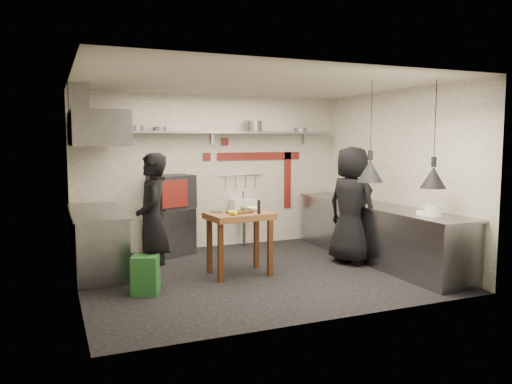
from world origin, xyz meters
name	(u,v)px	position (x,y,z in m)	size (l,w,h in m)	color
floor	(255,273)	(0.00, 0.00, 0.00)	(5.00, 5.00, 0.00)	black
ceiling	(255,83)	(0.00, 0.00, 2.80)	(5.00, 5.00, 0.00)	beige
wall_back	(212,172)	(0.00, 2.10, 1.40)	(5.00, 0.04, 2.80)	silver
wall_front	(330,194)	(0.00, -2.10, 1.40)	(5.00, 0.04, 2.80)	silver
wall_left	(74,186)	(-2.50, 0.00, 1.40)	(0.04, 4.20, 2.80)	silver
wall_right	(395,175)	(2.50, 0.00, 1.40)	(0.04, 4.20, 2.80)	silver
red_band_horiz	(260,156)	(0.95, 2.08, 1.68)	(1.70, 0.02, 0.14)	maroon
red_band_vert	(287,180)	(1.55, 2.08, 1.20)	(0.14, 0.02, 1.10)	maroon
red_tile_a	(225,142)	(0.25, 2.08, 1.95)	(0.14, 0.02, 0.14)	maroon
red_tile_b	(207,157)	(-0.10, 2.08, 1.68)	(0.14, 0.02, 0.14)	maroon
back_shelf	(215,132)	(0.00, 1.92, 2.12)	(4.60, 0.34, 0.04)	slate
shelf_bracket_left	(104,138)	(-1.90, 2.07, 2.02)	(0.04, 0.06, 0.24)	slate
shelf_bracket_mid	(212,138)	(0.00, 2.07, 2.02)	(0.04, 0.06, 0.24)	slate
shelf_bracket_right	(304,138)	(1.90, 2.07, 2.02)	(0.04, 0.06, 0.24)	slate
pan_far_left	(136,128)	(-1.40, 1.92, 2.19)	(0.26, 0.26, 0.09)	slate
pan_mid_left	(160,129)	(-0.99, 1.92, 2.18)	(0.24, 0.24, 0.07)	slate
stock_pot	(253,126)	(0.76, 1.92, 2.24)	(0.32, 0.32, 0.20)	slate
pan_right	(300,130)	(1.74, 1.92, 2.18)	(0.24, 0.24, 0.08)	slate
oven_stand	(170,232)	(-0.88, 1.74, 0.40)	(0.68, 0.62, 0.80)	slate
combi_oven	(171,192)	(-0.84, 1.80, 1.09)	(0.65, 0.61, 0.58)	black
oven_door	(175,194)	(-0.86, 1.45, 1.09)	(0.51, 0.03, 0.46)	maroon
oven_glass	(174,194)	(-0.87, 1.46, 1.09)	(0.34, 0.01, 0.34)	black
hand_sink	(243,205)	(0.55, 1.92, 0.78)	(0.46, 0.34, 0.22)	white
sink_tap	(243,195)	(0.55, 1.92, 0.96)	(0.03, 0.03, 0.14)	slate
sink_drain	(244,228)	(0.55, 1.88, 0.34)	(0.06, 0.06, 0.66)	slate
utensil_rail	(240,175)	(0.55, 2.06, 1.32)	(0.02, 0.02, 0.90)	slate
counter_right	(376,233)	(2.15, 0.00, 0.45)	(0.70, 3.80, 0.90)	slate
counter_right_top	(376,205)	(2.15, 0.00, 0.92)	(0.76, 3.90, 0.03)	slate
plate_stack	(433,211)	(2.12, -1.33, 1.01)	(0.23, 0.23, 0.15)	white
small_bowl_right	(423,213)	(2.10, -1.16, 0.96)	(0.20, 0.20, 0.05)	white
counter_left	(98,242)	(-2.15, 1.05, 0.45)	(0.70, 1.90, 0.90)	slate
counter_left_top	(97,211)	(-2.15, 1.05, 0.92)	(0.76, 2.00, 0.03)	slate
extractor_hood	(97,129)	(-2.10, 1.05, 2.15)	(0.78, 1.60, 0.50)	slate
hood_duct	(78,101)	(-2.35, 1.05, 2.55)	(0.28, 0.28, 0.50)	slate
green_bin	(146,274)	(-1.68, -0.35, 0.25)	(0.33, 0.33, 0.50)	#205D25
prep_table	(239,244)	(-0.23, 0.05, 0.46)	(0.92, 0.64, 0.92)	brown
cutting_board	(239,212)	(-0.24, 0.03, 0.93)	(0.33, 0.23, 0.03)	#482611
pepper_mill	(259,207)	(-0.01, -0.14, 1.02)	(0.05, 0.05, 0.20)	black
lemon_a	(231,212)	(-0.43, -0.12, 0.96)	(0.07, 0.07, 0.07)	yellow
lemon_b	(235,213)	(-0.38, -0.17, 0.96)	(0.08, 0.08, 0.08)	yellow
veg_ball	(244,208)	(-0.11, 0.19, 0.97)	(0.09, 0.09, 0.09)	#4A8030
steel_tray	(217,212)	(-0.53, 0.19, 0.94)	(0.17, 0.11, 0.03)	slate
bowl	(253,209)	(0.03, 0.17, 0.95)	(0.19, 0.19, 0.06)	white
heat_lamp_near	(371,132)	(1.40, -0.85, 2.10)	(0.37, 0.37, 1.41)	black
heat_lamp_far	(435,134)	(2.08, -1.36, 2.06)	(0.35, 0.35, 1.48)	black
chef_left	(152,221)	(-1.53, -0.09, 0.91)	(0.66, 0.43, 1.81)	black
chef_right	(352,205)	(1.68, 0.02, 0.94)	(0.92, 0.60, 1.88)	black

